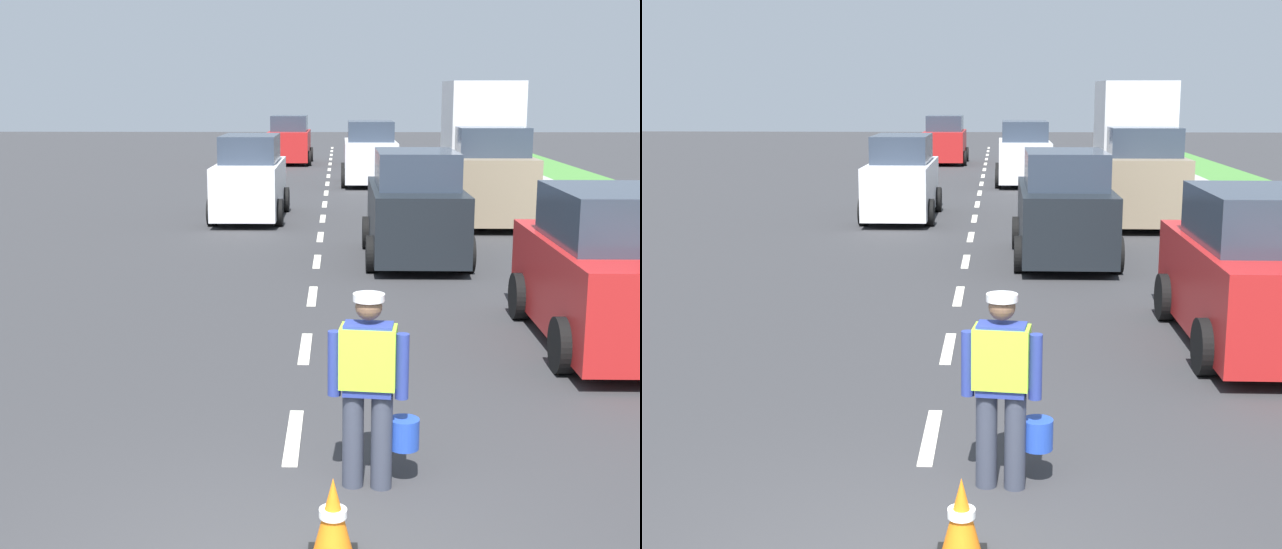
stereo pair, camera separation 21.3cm
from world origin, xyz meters
The scene contains 10 objects.
ground_plane centered at (0.00, 21.00, 0.00)m, with size 96.00×96.00×0.00m, color #333335.
lane_center_line centered at (0.00, 25.20, 0.00)m, with size 0.14×46.40×0.01m.
road_worker centered at (0.70, 1.64, 0.93)m, with size 0.77×0.36×1.67m.
traffic_cone_near centered at (0.40, 0.44, 0.30)m, with size 0.36×0.36×0.62m.
delivery_truck centered at (4.11, 17.41, 1.61)m, with size 2.16×4.60×3.54m.
car_outgoing_far centered at (1.53, 26.54, 1.05)m, with size 2.06×4.19×2.26m.
car_outgoing_ahead centered at (1.92, 11.97, 1.00)m, with size 1.98×4.11×2.16m.
car_oncoming_second centered at (-1.90, 17.77, 1.01)m, with size 1.87×4.39×2.17m.
car_oncoming_third centered at (-1.89, 35.99, 1.03)m, with size 2.09×4.19×2.20m.
car_parked_curbside centered at (3.92, 6.02, 0.96)m, with size 1.90×4.14×2.06m.
Camera 1 is at (0.43, -5.33, 3.27)m, focal length 49.65 mm.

